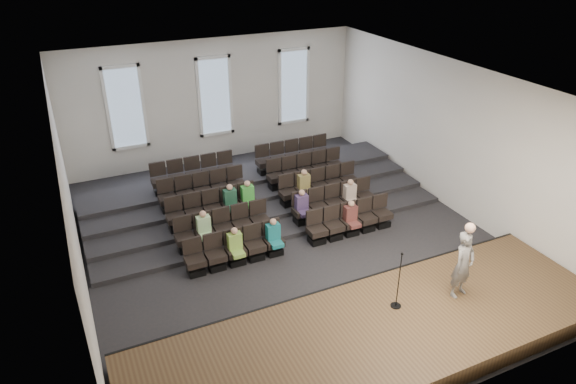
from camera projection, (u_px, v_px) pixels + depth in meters
name	position (u px, v px, depth m)	size (l,w,h in m)	color
ground	(287.00, 238.00, 16.20)	(14.00, 14.00, 0.00)	black
ceiling	(287.00, 82.00, 13.90)	(12.00, 14.00, 0.02)	white
wall_back	(215.00, 101.00, 20.71)	(12.00, 0.04, 5.00)	silver
wall_front	(448.00, 310.00, 9.39)	(12.00, 0.04, 5.00)	silver
wall_left	(69.00, 208.00, 12.81)	(0.04, 14.00, 5.00)	silver
wall_right	(449.00, 135.00, 17.30)	(0.04, 14.00, 5.00)	silver
stage	(379.00, 336.00, 11.98)	(11.80, 3.60, 0.50)	#4C3820
stage_lip	(341.00, 292.00, 13.40)	(11.80, 0.06, 0.52)	black
risers	(251.00, 191.00, 18.67)	(11.80, 4.80, 0.60)	black
seating_rows	(268.00, 198.00, 17.13)	(6.80, 4.70, 1.67)	black
windows	(215.00, 97.00, 20.57)	(8.44, 0.10, 3.24)	white
audience	(279.00, 209.00, 16.16)	(5.45, 2.64, 1.10)	#85B147
speaker	(463.00, 265.00, 12.55)	(0.65, 0.43, 1.79)	slate
mic_stand	(398.00, 291.00, 12.33)	(0.26, 0.26, 1.57)	black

